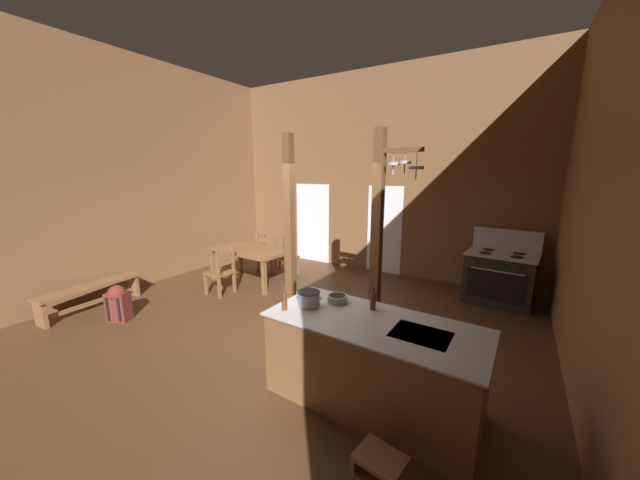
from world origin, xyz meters
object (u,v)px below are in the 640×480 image
object	(u,v)px
bottle_tall_on_counter	(373,301)
bottle_short_on_counter	(284,301)
backpack	(118,302)
ladderback_chair_by_post	(285,255)
step_stool	(380,470)
ladderback_chair_near_window	(221,272)
mixing_bowl_on_counter	(337,299)
kitchen_island	(372,363)
stove_range	(499,277)
bench_along_left_wall	(91,292)
dining_table	(250,253)
stockpot_on_counter	(309,298)
ladderback_chair_at_table_end	(267,252)

from	to	relation	value
bottle_tall_on_counter	bottle_short_on_counter	size ratio (longest dim) A/B	0.96
backpack	bottle_tall_on_counter	distance (m)	4.21
ladderback_chair_by_post	backpack	world-z (taller)	ladderback_chair_by_post
step_stool	ladderback_chair_near_window	bearing A→B (deg)	151.97
backpack	mixing_bowl_on_counter	distance (m)	3.79
kitchen_island	bottle_short_on_counter	distance (m)	1.11
stove_range	bench_along_left_wall	bearing A→B (deg)	-146.17
mixing_bowl_on_counter	bottle_short_on_counter	distance (m)	0.62
ladderback_chair_near_window	bottle_short_on_counter	bearing A→B (deg)	-29.59
bottle_short_on_counter	dining_table	bearing A→B (deg)	139.17
step_stool	dining_table	xyz separation A→B (m)	(-4.15, 3.04, 0.47)
step_stool	bottle_short_on_counter	distance (m)	1.71
stockpot_on_counter	bottle_short_on_counter	world-z (taller)	bottle_short_on_counter
bench_along_left_wall	backpack	size ratio (longest dim) A/B	2.74
stove_range	ladderback_chair_by_post	distance (m)	4.43
ladderback_chair_by_post	ladderback_chair_at_table_end	xyz separation A→B (m)	(-0.59, 0.05, 0.00)
backpack	stockpot_on_counter	world-z (taller)	stockpot_on_counter
bench_along_left_wall	bottle_short_on_counter	bearing A→B (deg)	1.67
mixing_bowl_on_counter	stove_range	bearing A→B (deg)	66.38
bottle_tall_on_counter	bottle_short_on_counter	bearing A→B (deg)	-147.93
ladderback_chair_at_table_end	dining_table	bearing A→B (deg)	-71.95
backpack	stockpot_on_counter	size ratio (longest dim) A/B	1.84
ladderback_chair_at_table_end	kitchen_island	bearing A→B (deg)	-37.23
bottle_short_on_counter	ladderback_chair_by_post	bearing A→B (deg)	127.56
ladderback_chair_at_table_end	mixing_bowl_on_counter	xyz separation A→B (m)	(3.46, -2.79, 0.50)
dining_table	bottle_tall_on_counter	distance (m)	4.09
stove_range	ladderback_chair_by_post	world-z (taller)	stove_range
backpack	mixing_bowl_on_counter	bearing A→B (deg)	9.12
stove_range	backpack	xyz separation A→B (m)	(-5.20, -4.04, -0.17)
ladderback_chair_by_post	bench_along_left_wall	xyz separation A→B (m)	(-1.68, -3.35, -0.14)
bottle_short_on_counter	step_stool	bearing A→B (deg)	-24.69
step_stool	mixing_bowl_on_counter	size ratio (longest dim) A/B	1.77
dining_table	mixing_bowl_on_counter	bearing A→B (deg)	-31.28
kitchen_island	ladderback_chair_at_table_end	world-z (taller)	ladderback_chair_at_table_end
ladderback_chair_near_window	stockpot_on_counter	distance (m)	3.27
dining_table	bottle_tall_on_counter	bearing A→B (deg)	-27.91
kitchen_island	ladderback_chair_near_window	size ratio (longest dim) A/B	2.31
ladderback_chair_at_table_end	bench_along_left_wall	xyz separation A→B (m)	(-1.08, -3.40, -0.14)
bottle_tall_on_counter	kitchen_island	bearing A→B (deg)	-66.44
mixing_bowl_on_counter	bottle_tall_on_counter	size ratio (longest dim) A/B	0.89
stove_range	backpack	distance (m)	6.58
step_stool	dining_table	bearing A→B (deg)	143.79
bench_along_left_wall	stove_range	bearing A→B (deg)	33.83
ladderback_chair_by_post	backpack	distance (m)	3.44
backpack	ladderback_chair_near_window	bearing A→B (deg)	72.42
ladderback_chair_near_window	backpack	xyz separation A→B (m)	(-0.53, -1.68, -0.14)
stove_range	kitchen_island	bearing A→B (deg)	-104.70
bench_along_left_wall	bottle_short_on_counter	world-z (taller)	bottle_short_on_counter
stockpot_on_counter	ladderback_chair_near_window	bearing A→B (deg)	155.39
mixing_bowl_on_counter	bottle_tall_on_counter	bearing A→B (deg)	3.07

